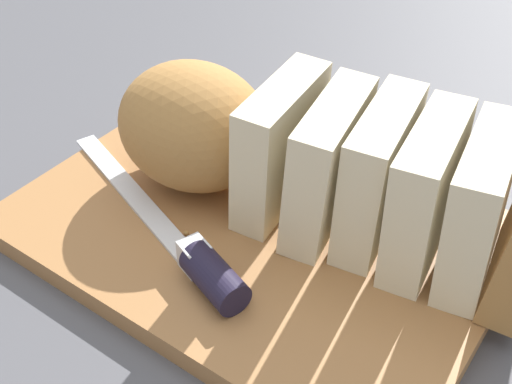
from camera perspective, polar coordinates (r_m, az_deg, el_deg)
name	(u,v)px	position (r m, az deg, el deg)	size (l,w,h in m)	color
ground_plane	(256,239)	(0.52, 0.00, -4.17)	(3.00, 3.00, 0.00)	#4C4C51
cutting_board	(256,231)	(0.51, 0.00, -3.41)	(0.37, 0.25, 0.02)	#9E6B3D
bread_loaf	(309,159)	(0.48, 4.70, 2.89)	(0.35, 0.14, 0.11)	#A8753D
bread_knife	(194,257)	(0.46, -5.42, -5.68)	(0.24, 0.11, 0.03)	silver
crumb_near_knife	(221,265)	(0.47, -3.05, -6.45)	(0.01, 0.01, 0.01)	#A8753D
crumb_near_loaf	(186,233)	(0.50, -6.14, -3.59)	(0.00, 0.00, 0.00)	#A8753D
crumb_stray_left	(266,182)	(0.54, 0.91, 0.87)	(0.01, 0.01, 0.01)	#A8753D
crumb_stray_right	(261,179)	(0.54, 0.47, 1.19)	(0.00, 0.00, 0.00)	#A8753D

